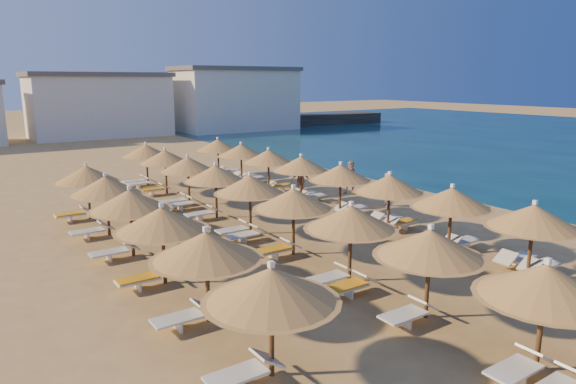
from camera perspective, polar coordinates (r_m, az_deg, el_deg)
ground at (r=21.45m, az=6.49°, el=-5.22°), size 220.00×220.00×0.00m
jetty at (r=74.49m, az=0.08°, el=7.96°), size 30.26×7.32×1.50m
hotel_blocks at (r=63.39m, az=-19.17°, el=9.19°), size 50.07×10.61×8.10m
parasol_row_east at (r=23.25m, az=8.41°, el=1.45°), size 3.07×31.94×2.68m
parasol_row_west at (r=20.27m, az=-1.99°, el=-0.03°), size 3.07×31.94×2.68m
parasol_row_inland at (r=18.14m, az=-15.62°, el=-1.96°), size 3.07×19.11×2.68m
loungers at (r=21.18m, az=0.54°, el=-4.40°), size 13.15×29.52×0.66m
beachgoer_a at (r=26.99m, az=10.89°, el=0.26°), size 0.64×0.77×1.80m
beachgoer_b at (r=29.61m, az=7.07°, el=1.58°), size 1.18×1.17×1.93m
beachgoer_c at (r=29.06m, az=1.39°, el=1.29°), size 1.10×0.90×1.76m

